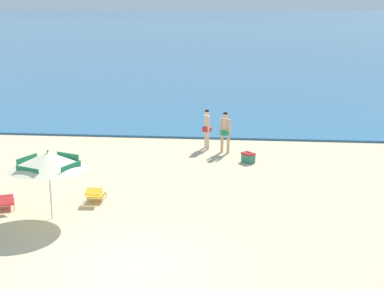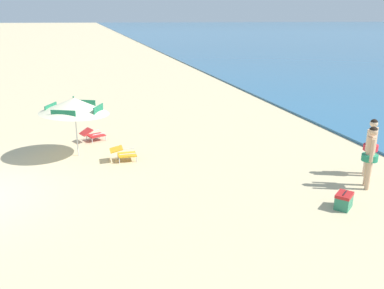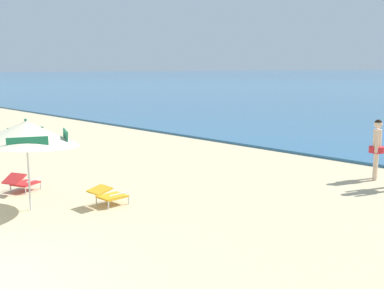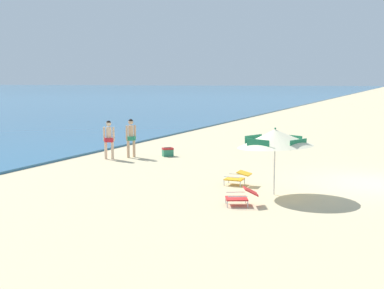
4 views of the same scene
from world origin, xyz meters
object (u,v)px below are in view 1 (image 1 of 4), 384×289
object	(u,v)px
lounge_chair_beside_umbrella	(5,201)
person_standing_beside	(207,126)
lounge_chair_under_umbrella	(95,194)
cooler_box	(248,157)
beach_umbrella_striped_main	(48,161)
person_standing_near_shore	(225,129)

from	to	relation	value
lounge_chair_beside_umbrella	person_standing_beside	xyz separation A→B (m)	(5.65, 8.02, 0.73)
lounge_chair_under_umbrella	person_standing_beside	distance (m)	7.75
cooler_box	person_standing_beside	bearing A→B (deg)	131.46
beach_umbrella_striped_main	cooler_box	distance (m)	8.85
beach_umbrella_striped_main	cooler_box	xyz separation A→B (m)	(5.80, 6.50, -1.56)
lounge_chair_beside_umbrella	person_standing_near_shore	distance (m)	9.83
person_standing_beside	beach_umbrella_striped_main	bearing A→B (deg)	-115.08
lounge_chair_beside_umbrella	cooler_box	bearing A→B (deg)	38.73
cooler_box	lounge_chair_beside_umbrella	bearing A→B (deg)	-141.27
beach_umbrella_striped_main	lounge_chair_under_umbrella	world-z (taller)	beach_umbrella_striped_main
lounge_chair_beside_umbrella	cooler_box	distance (m)	9.56
lounge_chair_beside_umbrella	cooler_box	xyz separation A→B (m)	(7.45, 5.98, -0.07)
lounge_chair_under_umbrella	person_standing_beside	world-z (taller)	person_standing_beside
beach_umbrella_striped_main	lounge_chair_under_umbrella	size ratio (longest dim) A/B	2.72
person_standing_near_shore	person_standing_beside	size ratio (longest dim) A/B	1.02
person_standing_near_shore	lounge_chair_beside_umbrella	bearing A→B (deg)	-131.30
lounge_chair_under_umbrella	person_standing_near_shore	bearing A→B (deg)	58.69
lounge_chair_beside_umbrella	cooler_box	size ratio (longest dim) A/B	1.69
lounge_chair_under_umbrella	cooler_box	xyz separation A→B (m)	(4.89, 5.03, -0.08)
lounge_chair_under_umbrella	cooler_box	size ratio (longest dim) A/B	1.43
lounge_chair_under_umbrella	person_standing_near_shore	distance (m)	7.55
lounge_chair_beside_umbrella	cooler_box	world-z (taller)	lounge_chair_beside_umbrella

